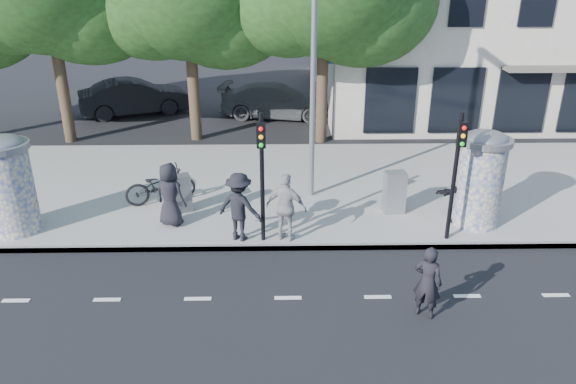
{
  "coord_description": "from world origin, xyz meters",
  "views": [
    {
      "loc": [
        -0.18,
        -9.05,
        7.16
      ],
      "look_at": [
        0.04,
        3.5,
        1.65
      ],
      "focal_mm": 35.0,
      "sensor_mm": 36.0,
      "label": 1
    }
  ],
  "objects_px": {
    "bicycle": "(160,185)",
    "cabinet_right": "(394,192)",
    "man_road": "(428,282)",
    "traffic_pole_near": "(262,166)",
    "ped_a": "(170,195)",
    "car_mid": "(135,97)",
    "cabinet_left": "(181,193)",
    "ped_d": "(239,207)",
    "ad_column_left": "(9,182)",
    "car_right": "(277,101)",
    "traffic_pole_far": "(457,165)",
    "ped_e": "(286,207)",
    "ped_f": "(463,196)",
    "street_lamp": "(314,41)",
    "ad_column_right": "(481,176)"
  },
  "relations": [
    {
      "from": "man_road",
      "to": "bicycle",
      "type": "distance_m",
      "value": 8.56
    },
    {
      "from": "ped_f",
      "to": "man_road",
      "type": "xyz_separation_m",
      "value": [
        -1.96,
        -4.06,
        -0.12
      ]
    },
    {
      "from": "cabinet_left",
      "to": "traffic_pole_far",
      "type": "bearing_deg",
      "value": -35.87
    },
    {
      "from": "ad_column_left",
      "to": "bicycle",
      "type": "distance_m",
      "value": 4.01
    },
    {
      "from": "traffic_pole_far",
      "to": "bicycle",
      "type": "relative_size",
      "value": 1.64
    },
    {
      "from": "ad_column_left",
      "to": "car_right",
      "type": "distance_m",
      "value": 13.35
    },
    {
      "from": "street_lamp",
      "to": "man_road",
      "type": "height_order",
      "value": "street_lamp"
    },
    {
      "from": "traffic_pole_far",
      "to": "street_lamp",
      "type": "bearing_deg",
      "value": 140.12
    },
    {
      "from": "cabinet_left",
      "to": "traffic_pole_near",
      "type": "bearing_deg",
      "value": -59.24
    },
    {
      "from": "ad_column_left",
      "to": "man_road",
      "type": "xyz_separation_m",
      "value": [
        10.07,
        -3.77,
        -0.72
      ]
    },
    {
      "from": "ped_a",
      "to": "ped_e",
      "type": "bearing_deg",
      "value": -172.39
    },
    {
      "from": "ped_d",
      "to": "cabinet_right",
      "type": "xyz_separation_m",
      "value": [
        4.29,
        1.54,
        -0.31
      ]
    },
    {
      "from": "street_lamp",
      "to": "ped_a",
      "type": "height_order",
      "value": "street_lamp"
    },
    {
      "from": "ped_e",
      "to": "car_right",
      "type": "bearing_deg",
      "value": -68.87
    },
    {
      "from": "traffic_pole_near",
      "to": "cabinet_right",
      "type": "bearing_deg",
      "value": 24.23
    },
    {
      "from": "traffic_pole_far",
      "to": "ped_e",
      "type": "distance_m",
      "value": 4.36
    },
    {
      "from": "traffic_pole_far",
      "to": "car_mid",
      "type": "xyz_separation_m",
      "value": [
        -10.99,
        12.62,
        -1.42
      ]
    },
    {
      "from": "cabinet_left",
      "to": "car_mid",
      "type": "height_order",
      "value": "car_mid"
    },
    {
      "from": "ped_e",
      "to": "cabinet_left",
      "type": "distance_m",
      "value": 3.48
    },
    {
      "from": "ped_a",
      "to": "ped_d",
      "type": "relative_size",
      "value": 0.97
    },
    {
      "from": "ad_column_right",
      "to": "traffic_pole_far",
      "type": "distance_m",
      "value": 1.52
    },
    {
      "from": "ad_column_right",
      "to": "car_mid",
      "type": "relative_size",
      "value": 0.54
    },
    {
      "from": "ad_column_left",
      "to": "car_mid",
      "type": "relative_size",
      "value": 0.54
    },
    {
      "from": "ped_e",
      "to": "ped_f",
      "type": "bearing_deg",
      "value": -149.03
    },
    {
      "from": "ped_d",
      "to": "ped_e",
      "type": "distance_m",
      "value": 1.2
    },
    {
      "from": "ad_column_left",
      "to": "street_lamp",
      "type": "height_order",
      "value": "street_lamp"
    },
    {
      "from": "cabinet_left",
      "to": "car_right",
      "type": "bearing_deg",
      "value": 53.56
    },
    {
      "from": "street_lamp",
      "to": "ped_d",
      "type": "xyz_separation_m",
      "value": [
        -2.0,
        -2.72,
        -3.73
      ]
    },
    {
      "from": "bicycle",
      "to": "car_mid",
      "type": "distance_m",
      "value": 10.64
    },
    {
      "from": "traffic_pole_near",
      "to": "ped_a",
      "type": "bearing_deg",
      "value": 158.78
    },
    {
      "from": "ad_column_right",
      "to": "ped_f",
      "type": "bearing_deg",
      "value": 166.29
    },
    {
      "from": "ad_column_left",
      "to": "ped_e",
      "type": "distance_m",
      "value": 7.24
    },
    {
      "from": "ped_a",
      "to": "cabinet_right",
      "type": "distance_m",
      "value": 6.25
    },
    {
      "from": "ad_column_left",
      "to": "ped_f",
      "type": "bearing_deg",
      "value": 1.38
    },
    {
      "from": "man_road",
      "to": "car_mid",
      "type": "distance_m",
      "value": 18.42
    },
    {
      "from": "cabinet_right",
      "to": "ped_f",
      "type": "bearing_deg",
      "value": -26.72
    },
    {
      "from": "ad_column_right",
      "to": "cabinet_right",
      "type": "bearing_deg",
      "value": 160.31
    },
    {
      "from": "cabinet_right",
      "to": "ped_d",
      "type": "bearing_deg",
      "value": -166.04
    },
    {
      "from": "ad_column_left",
      "to": "cabinet_left",
      "type": "distance_m",
      "value": 4.46
    },
    {
      "from": "traffic_pole_far",
      "to": "ped_d",
      "type": "bearing_deg",
      "value": 178.73
    },
    {
      "from": "ad_column_right",
      "to": "bicycle",
      "type": "distance_m",
      "value": 9.06
    },
    {
      "from": "car_right",
      "to": "man_road",
      "type": "bearing_deg",
      "value": -160.14
    },
    {
      "from": "ad_column_left",
      "to": "ped_a",
      "type": "xyz_separation_m",
      "value": [
        4.08,
        0.27,
        -0.5
      ]
    },
    {
      "from": "ped_f",
      "to": "ad_column_right",
      "type": "bearing_deg",
      "value": 161.65
    },
    {
      "from": "ad_column_right",
      "to": "traffic_pole_near",
      "type": "relative_size",
      "value": 0.78
    },
    {
      "from": "street_lamp",
      "to": "ped_d",
      "type": "relative_size",
      "value": 4.37
    },
    {
      "from": "ad_column_left",
      "to": "cabinet_right",
      "type": "xyz_separation_m",
      "value": [
        10.29,
        0.95,
        -0.78
      ]
    },
    {
      "from": "ped_d",
      "to": "cabinet_right",
      "type": "distance_m",
      "value": 4.57
    },
    {
      "from": "bicycle",
      "to": "cabinet_right",
      "type": "xyz_separation_m",
      "value": [
        6.78,
        -0.78,
        0.07
      ]
    },
    {
      "from": "man_road",
      "to": "ad_column_left",
      "type": "bearing_deg",
      "value": 10.92
    }
  ]
}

